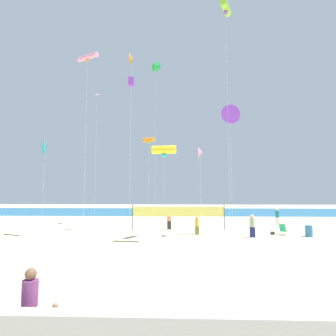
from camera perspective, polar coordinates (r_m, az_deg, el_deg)
ground_plane at (r=17.92m, az=1.44°, el=-16.60°), size 120.00×120.00×0.00m
ocean_band at (r=50.28m, az=1.86°, el=-9.13°), size 120.00×20.00×0.01m
mother_figure at (r=8.23m, az=-27.09°, el=-23.60°), size 0.39×0.39×1.69m
toddler_figure at (r=8.22m, az=-22.73°, el=-27.22°), size 0.19×0.19×0.82m
beachgoer_coral_shirt at (r=26.64m, az=0.26°, el=-10.76°), size 0.40×0.40×1.75m
beachgoer_teal_shirt at (r=32.56m, az=22.01°, el=-9.33°), size 0.41×0.41×1.78m
beachgoer_mustard_shirt at (r=23.53m, az=6.12°, el=-11.79°), size 0.35×0.35×1.53m
beachgoer_sage_shirt at (r=23.04m, az=17.30°, el=-11.39°), size 0.41×0.41×1.78m
folding_beach_chair at (r=25.21m, az=23.06°, el=-11.77°), size 0.52×0.65×0.89m
trash_barrel at (r=25.02m, az=27.51°, el=-11.68°), size 0.56×0.56×0.90m
volleyball_net at (r=26.06m, az=2.21°, el=-9.33°), size 8.78×0.39×2.40m
beach_handbag at (r=25.01m, az=21.12°, el=-12.67°), size 0.32×0.16×0.25m
kite_violet_delta at (r=24.08m, az=12.96°, el=10.88°), size 1.67×0.44×10.98m
kite_yellow_tube at (r=19.82m, az=-0.86°, el=3.78°), size 1.82×0.80×6.96m
kite_cyan_delta at (r=25.42m, az=-24.48°, el=3.91°), size 0.96×1.17×7.97m
kite_orange_tube at (r=36.35m, az=-4.08°, el=5.84°), size 1.58×1.09×10.79m
kite_pink_diamond at (r=39.46m, az=-14.72°, el=14.34°), size 0.85×0.86×17.08m
kite_orange_delta at (r=34.12m, az=-7.68°, el=21.67°), size 0.49×1.36×19.61m
kite_lime_tube at (r=25.74m, az=12.04°, el=29.96°), size 1.18×1.71×18.67m
kite_violet_box at (r=27.93m, az=-7.75°, el=17.41°), size 0.54×0.54×14.72m
kite_green_delta at (r=35.17m, az=-2.64°, el=20.48°), size 1.23×0.71×19.39m
kite_pink_tube at (r=25.64m, az=-16.53°, el=21.35°), size 2.03×1.25×15.16m
kite_pink_delta at (r=22.43m, az=6.78°, el=3.19°), size 0.36×0.99×7.29m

